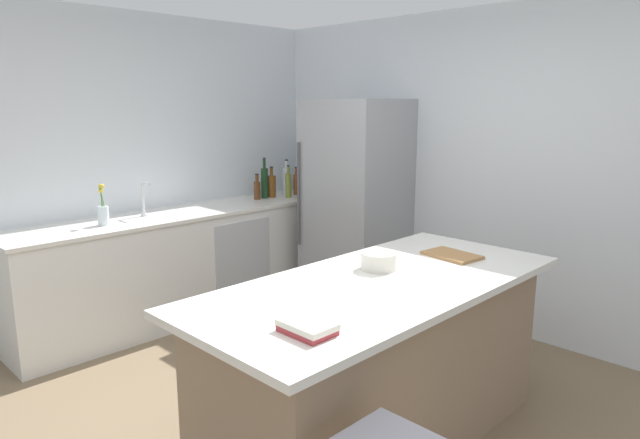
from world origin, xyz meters
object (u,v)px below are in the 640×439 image
object	(u,v)px
flower_vase	(103,212)
cutting_board	(452,255)
syrup_bottle	(257,189)
kitchen_island	(379,362)
wine_bottle	(265,182)
cookbook_stack	(307,327)
soda_bottle	(287,181)
olive_oil_bottle	(288,185)
vinegar_bottle	(296,184)
mixing_bowl	(379,261)
sink_faucet	(144,198)
refrigerator	(356,204)
gin_bottle	(299,181)
whiskey_bottle	(272,186)

from	to	relation	value
flower_vase	cutting_board	size ratio (longest dim) A/B	0.92
syrup_bottle	kitchen_island	bearing A→B (deg)	-25.27
wine_bottle	cookbook_stack	bearing A→B (deg)	-36.82
kitchen_island	soda_bottle	xyz separation A→B (m)	(-2.46, 1.54, 0.60)
flower_vase	cookbook_stack	size ratio (longest dim) A/B	1.39
soda_bottle	cutting_board	bearing A→B (deg)	-19.42
syrup_bottle	cutting_board	distance (m)	2.53
flower_vase	olive_oil_bottle	bearing A→B (deg)	88.60
olive_oil_bottle	vinegar_bottle	bearing A→B (deg)	115.43
mixing_bowl	cutting_board	size ratio (longest dim) A/B	0.59
sink_faucet	soda_bottle	world-z (taller)	soda_bottle
olive_oil_bottle	mixing_bowl	distance (m)	2.55
refrigerator	vinegar_bottle	bearing A→B (deg)	176.65
gin_bottle	syrup_bottle	xyz separation A→B (m)	(0.02, -0.58, -0.03)
vinegar_bottle	whiskey_bottle	world-z (taller)	whiskey_bottle
refrigerator	cookbook_stack	bearing A→B (deg)	-52.63
flower_vase	cutting_board	distance (m)	2.63
whiskey_bottle	syrup_bottle	distance (m)	0.19
refrigerator	flower_vase	distance (m)	2.16
vinegar_bottle	soda_bottle	size ratio (longest dim) A/B	0.78
olive_oil_bottle	cutting_board	size ratio (longest dim) A/B	0.92
refrigerator	olive_oil_bottle	world-z (taller)	refrigerator
refrigerator	mixing_bowl	bearing A→B (deg)	-45.13
refrigerator	flower_vase	world-z (taller)	refrigerator
flower_vase	mixing_bowl	size ratio (longest dim) A/B	1.56
cutting_board	cookbook_stack	bearing A→B (deg)	-81.65
whiskey_bottle	cutting_board	world-z (taller)	whiskey_bottle
vinegar_bottle	olive_oil_bottle	xyz separation A→B (m)	(0.09, -0.18, 0.02)
vinegar_bottle	cutting_board	world-z (taller)	vinegar_bottle
vinegar_bottle	soda_bottle	bearing A→B (deg)	-113.12
soda_bottle	mixing_bowl	distance (m)	2.71
flower_vase	vinegar_bottle	xyz separation A→B (m)	(-0.04, 2.05, 0.01)
flower_vase	soda_bottle	world-z (taller)	soda_bottle
sink_faucet	whiskey_bottle	world-z (taller)	whiskey_bottle
gin_bottle	mixing_bowl	distance (m)	2.84
kitchen_island	flower_vase	distance (m)	2.48
soda_bottle	mixing_bowl	xyz separation A→B (m)	(2.32, -1.39, -0.09)
syrup_bottle	cutting_board	xyz separation A→B (m)	(2.48, -0.49, -0.09)
sink_faucet	vinegar_bottle	world-z (taller)	sink_faucet
vinegar_bottle	refrigerator	bearing A→B (deg)	-3.35
olive_oil_bottle	cutting_board	bearing A→B (deg)	-18.42
refrigerator	whiskey_bottle	world-z (taller)	refrigerator
mixing_bowl	refrigerator	bearing A→B (deg)	134.87
refrigerator	gin_bottle	xyz separation A→B (m)	(-0.93, 0.15, 0.11)
olive_oil_bottle	kitchen_island	bearing A→B (deg)	-31.92
flower_vase	wine_bottle	size ratio (longest dim) A/B	0.81
syrup_bottle	mixing_bowl	world-z (taller)	syrup_bottle
refrigerator	cutting_board	size ratio (longest dim) A/B	5.42
sink_faucet	flower_vase	world-z (taller)	flower_vase
gin_bottle	cookbook_stack	xyz separation A→B (m)	(2.71, -2.49, -0.10)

